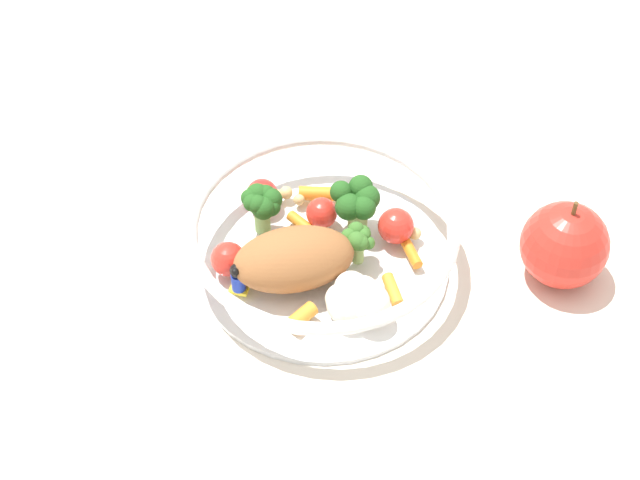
{
  "coord_description": "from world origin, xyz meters",
  "views": [
    {
      "loc": [
        -0.19,
        0.48,
        0.59
      ],
      "look_at": [
        0.0,
        -0.01,
        0.03
      ],
      "focal_mm": 52.63,
      "sensor_mm": 36.0,
      "label": 1
    }
  ],
  "objects": [
    {
      "name": "loose_apple",
      "position": [
        -0.19,
        -0.07,
        0.04
      ],
      "size": [
        0.07,
        0.07,
        0.08
      ],
      "color": "red",
      "rests_on": "ground_plane"
    },
    {
      "name": "ground_plane",
      "position": [
        0.0,
        0.0,
        0.0
      ],
      "size": [
        2.4,
        2.4,
        0.0
      ],
      "primitive_type": "plane",
      "color": "silver"
    },
    {
      "name": "food_container",
      "position": [
        0.0,
        -0.0,
        0.03
      ],
      "size": [
        0.22,
        0.22,
        0.06
      ],
      "color": "white",
      "rests_on": "ground_plane"
    }
  ]
}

